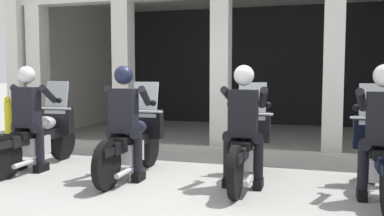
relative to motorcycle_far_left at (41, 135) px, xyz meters
name	(u,v)px	position (x,y,z in m)	size (l,w,h in m)	color
ground_plane	(230,144)	(2.44, 2.90, -0.50)	(80.00, 80.00, 0.00)	#999993
station_building	(243,44)	(2.38, 4.79, 1.70)	(9.27, 4.98, 3.52)	black
kerb_strip	(214,151)	(2.38, 1.79, -0.44)	(8.77, 0.24, 0.12)	#B7B5AD
motorcycle_far_left	(41,135)	(0.00, 0.00, 0.00)	(0.62, 2.04, 1.35)	black
police_officer_far_left	(28,109)	(0.00, -0.28, 0.44)	(0.63, 0.61, 1.58)	black
motorcycle_center_left	(134,141)	(1.63, -0.09, 0.00)	(0.62, 2.04, 1.35)	black
police_officer_center_left	(125,113)	(1.63, -0.37, 0.44)	(0.63, 0.61, 1.58)	black
motorcycle_center_right	(247,146)	(3.26, 0.01, 0.00)	(0.62, 2.04, 1.35)	black
police_officer_center_right	(244,116)	(3.26, -0.28, 0.44)	(0.63, 0.61, 1.58)	black
motorcycle_far_right	(378,154)	(4.89, -0.13, 0.00)	(0.62, 2.04, 1.35)	black
police_officer_far_right	(383,121)	(4.89, -0.41, 0.44)	(0.63, 0.61, 1.58)	black
bollard_kerbside	(8,121)	(-1.87, 1.49, 0.00)	(0.14, 0.14, 1.01)	yellow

